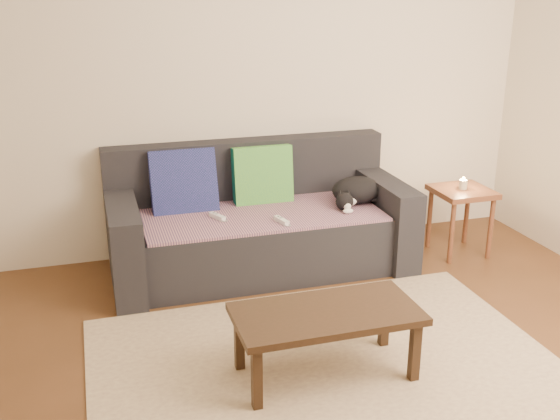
{
  "coord_description": "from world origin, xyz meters",
  "views": [
    {
      "loc": [
        -1.12,
        -2.69,
        1.97
      ],
      "look_at": [
        0.05,
        1.2,
        0.55
      ],
      "focal_mm": 42.0,
      "sensor_mm": 36.0,
      "label": 1
    }
  ],
  "objects_px": {
    "wii_remote_a": "(217,217)",
    "coffee_table": "(326,319)",
    "side_table": "(462,200)",
    "cat": "(356,191)",
    "wii_remote_b": "(281,221)",
    "sofa": "(258,226)"
  },
  "relations": [
    {
      "from": "wii_remote_a",
      "to": "coffee_table",
      "type": "distance_m",
      "value": 1.39
    },
    {
      "from": "side_table",
      "to": "cat",
      "type": "bearing_deg",
      "value": 172.21
    },
    {
      "from": "wii_remote_b",
      "to": "sofa",
      "type": "bearing_deg",
      "value": -0.62
    },
    {
      "from": "coffee_table",
      "to": "side_table",
      "type": "bearing_deg",
      "value": 39.29
    },
    {
      "from": "sofa",
      "to": "wii_remote_b",
      "type": "distance_m",
      "value": 0.36
    },
    {
      "from": "cat",
      "to": "side_table",
      "type": "bearing_deg",
      "value": -15.13
    },
    {
      "from": "sofa",
      "to": "side_table",
      "type": "distance_m",
      "value": 1.54
    },
    {
      "from": "sofa",
      "to": "coffee_table",
      "type": "xyz_separation_m",
      "value": [
        -0.03,
        -1.48,
        0.02
      ]
    },
    {
      "from": "side_table",
      "to": "coffee_table",
      "type": "distance_m",
      "value": 2.02
    },
    {
      "from": "sofa",
      "to": "wii_remote_a",
      "type": "bearing_deg",
      "value": -159.98
    },
    {
      "from": "wii_remote_a",
      "to": "side_table",
      "type": "distance_m",
      "value": 1.85
    },
    {
      "from": "wii_remote_b",
      "to": "coffee_table",
      "type": "xyz_separation_m",
      "value": [
        -0.11,
        -1.15,
        -0.12
      ]
    },
    {
      "from": "wii_remote_b",
      "to": "cat",
      "type": "bearing_deg",
      "value": -83.7
    },
    {
      "from": "sofa",
      "to": "coffee_table",
      "type": "height_order",
      "value": "sofa"
    },
    {
      "from": "wii_remote_a",
      "to": "wii_remote_b",
      "type": "relative_size",
      "value": 1.0
    },
    {
      "from": "coffee_table",
      "to": "cat",
      "type": "bearing_deg",
      "value": 61.78
    },
    {
      "from": "wii_remote_a",
      "to": "sofa",
      "type": "bearing_deg",
      "value": -94.62
    },
    {
      "from": "sofa",
      "to": "cat",
      "type": "relative_size",
      "value": 4.68
    },
    {
      "from": "side_table",
      "to": "coffee_table",
      "type": "bearing_deg",
      "value": -140.71
    },
    {
      "from": "cat",
      "to": "coffee_table",
      "type": "xyz_separation_m",
      "value": [
        -0.75,
        -1.39,
        -0.2
      ]
    },
    {
      "from": "side_table",
      "to": "coffee_table",
      "type": "height_order",
      "value": "side_table"
    },
    {
      "from": "cat",
      "to": "wii_remote_a",
      "type": "distance_m",
      "value": 1.04
    }
  ]
}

